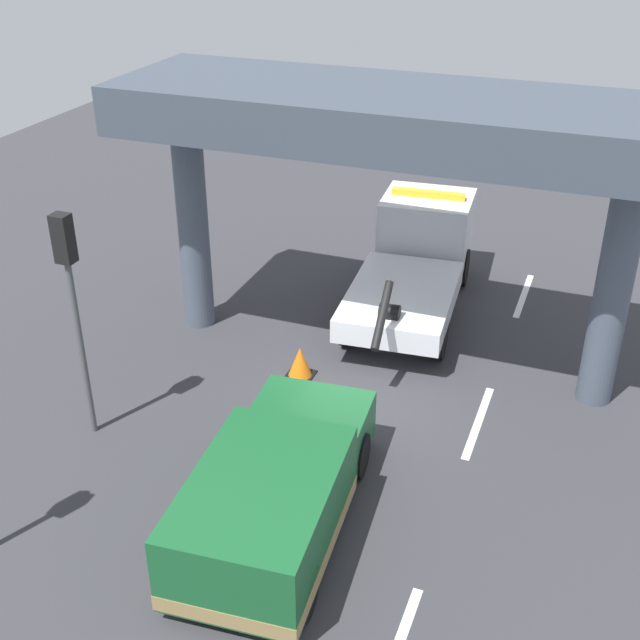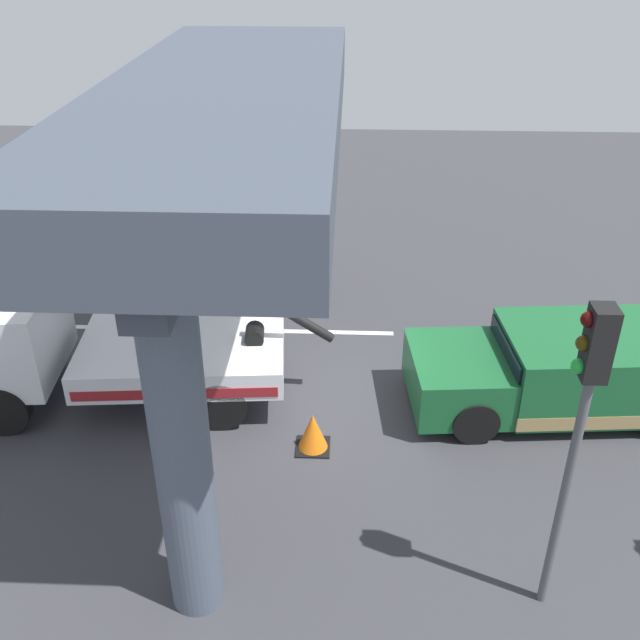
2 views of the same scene
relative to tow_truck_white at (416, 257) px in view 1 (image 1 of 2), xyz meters
The scene contains 8 objects.
ground_plane 4.95m from the tow_truck_white, behind, with size 60.00×40.00×0.10m, color #38383D.
lane_stripe_mid 5.61m from the tow_truck_white, 151.07° to the right, with size 2.60×0.16×0.01m, color silver.
lane_stripe_east 3.15m from the tow_truck_white, 65.52° to the right, with size 2.60×0.16×0.01m, color silver.
tow_truck_white is the anchor object (origin of this frame).
towed_van_green 9.13m from the tow_truck_white, behind, with size 5.36×2.59×1.58m.
overpass_structure 5.03m from the tow_truck_white, behind, with size 3.60×11.33×6.04m.
traffic_light_far 9.21m from the tow_truck_white, 150.23° to the left, with size 0.39×0.32×4.58m.
traffic_cone_orange 4.76m from the tow_truck_white, 163.03° to the left, with size 0.60×0.60×0.71m.
Camera 1 is at (-13.74, -4.40, 9.79)m, focal length 45.96 mm.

